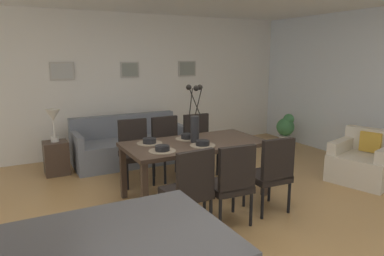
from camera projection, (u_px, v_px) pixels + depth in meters
ground_plane at (200, 218)px, 4.06m from camera, size 9.00×9.00×0.00m
back_wall_panel at (116, 84)px, 6.61m from camera, size 9.00×0.10×2.60m
side_window_wall at (383, 89)px, 5.81m from camera, size 0.10×6.30×2.60m
dining_table at (195, 148)px, 4.56m from camera, size 1.80×0.92×0.74m
dining_chair_near_left at (190, 187)px, 3.63m from camera, size 0.47×0.47×0.92m
dining_chair_near_right at (135, 148)px, 5.14m from camera, size 0.47×0.47×0.92m
dining_chair_far_left at (231, 181)px, 3.81m from camera, size 0.47×0.47×0.92m
dining_chair_far_right at (168, 144)px, 5.37m from camera, size 0.46×0.46×0.92m
dining_chair_mid_left at (271, 171)px, 4.12m from camera, size 0.46×0.46×0.92m
dining_chair_mid_right at (199, 141)px, 5.59m from camera, size 0.46×0.46×0.92m
centerpiece_vase at (195, 120)px, 4.49m from camera, size 0.21×0.23×0.73m
placemat_near_left at (162, 151)px, 4.12m from camera, size 0.32×0.32×0.01m
bowl_near_left at (162, 148)px, 4.12m from camera, size 0.17×0.17×0.07m
placemat_near_right at (150, 143)px, 4.48m from camera, size 0.32×0.32×0.01m
bowl_near_right at (149, 140)px, 4.47m from camera, size 0.17×0.17×0.07m
placemat_far_left at (203, 145)px, 4.37m from camera, size 0.32×0.32×0.01m
bowl_far_left at (203, 142)px, 4.36m from camera, size 0.17×0.17×0.07m
placemat_far_right at (187, 139)px, 4.73m from camera, size 0.32×0.32×0.01m
bowl_far_right at (187, 136)px, 4.72m from camera, size 0.17×0.17×0.07m
sofa at (129, 147)px, 6.15m from camera, size 1.88×0.84×0.80m
side_table at (56, 158)px, 5.54m from camera, size 0.36×0.36×0.52m
table_lamp at (53, 118)px, 5.41m from camera, size 0.22×0.22×0.51m
armchair at (364, 162)px, 5.23m from camera, size 0.99×0.99×0.75m
framed_picture_left at (62, 71)px, 6.07m from camera, size 0.41×0.03×0.31m
framed_picture_center at (130, 70)px, 6.61m from camera, size 0.35×0.03×0.29m
framed_picture_right at (187, 69)px, 7.16m from camera, size 0.39×0.03×0.31m
potted_plant at (286, 128)px, 7.23m from camera, size 0.36×0.36×0.67m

